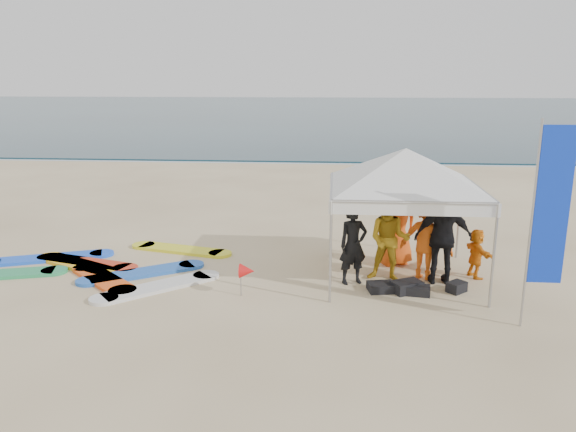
# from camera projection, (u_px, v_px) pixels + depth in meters

# --- Properties ---
(ground) EXTENTS (120.00, 120.00, 0.00)m
(ground) POSITION_uv_depth(u_px,v_px,m) (226.00, 320.00, 9.58)
(ground) COLOR beige
(ground) RESTS_ON ground
(ocean) EXTENTS (160.00, 84.00, 0.08)m
(ocean) POSITION_uv_depth(u_px,v_px,m) (320.00, 110.00, 67.59)
(ocean) COLOR #0C2633
(ocean) RESTS_ON ground
(shoreline_foam) EXTENTS (160.00, 1.20, 0.01)m
(shoreline_foam) POSITION_uv_depth(u_px,v_px,m) (297.00, 162.00, 27.18)
(shoreline_foam) COLOR silver
(shoreline_foam) RESTS_ON ground
(person_black_a) EXTENTS (0.68, 0.57, 1.59)m
(person_black_a) POSITION_uv_depth(u_px,v_px,m) (353.00, 245.00, 11.10)
(person_black_a) COLOR black
(person_black_a) RESTS_ON ground
(person_yellow) EXTENTS (0.97, 0.82, 1.74)m
(person_yellow) POSITION_uv_depth(u_px,v_px,m) (389.00, 239.00, 11.22)
(person_yellow) COLOR #BB8F1A
(person_yellow) RESTS_ON ground
(person_orange_a) EXTENTS (1.27, 1.06, 1.71)m
(person_orange_a) POSITION_uv_depth(u_px,v_px,m) (426.00, 238.00, 11.37)
(person_orange_a) COLOR #DE5713
(person_orange_a) RESTS_ON ground
(person_black_b) EXTENTS (1.14, 0.51, 1.91)m
(person_black_b) POSITION_uv_depth(u_px,v_px,m) (443.00, 237.00, 11.07)
(person_black_b) COLOR black
(person_black_b) RESTS_ON ground
(person_orange_b) EXTENTS (1.13, 0.98, 1.96)m
(person_orange_b) POSITION_uv_depth(u_px,v_px,m) (397.00, 221.00, 12.18)
(person_orange_b) COLOR #E45314
(person_orange_b) RESTS_ON ground
(person_seated) EXTENTS (0.58, 1.00, 1.03)m
(person_seated) POSITION_uv_depth(u_px,v_px,m) (476.00, 253.00, 11.49)
(person_seated) COLOR orange
(person_seated) RESTS_ON ground
(canopy_tent) EXTENTS (4.06, 4.06, 3.06)m
(canopy_tent) POSITION_uv_depth(u_px,v_px,m) (406.00, 149.00, 10.95)
(canopy_tent) COLOR #A5A5A8
(canopy_tent) RESTS_ON ground
(feather_flag) EXTENTS (0.58, 0.04, 3.42)m
(feather_flag) POSITION_uv_depth(u_px,v_px,m) (550.00, 209.00, 8.83)
(feather_flag) COLOR #A5A5A8
(feather_flag) RESTS_ON ground
(marker_pennant) EXTENTS (0.28, 0.28, 0.64)m
(marker_pennant) POSITION_uv_depth(u_px,v_px,m) (247.00, 271.00, 10.50)
(marker_pennant) COLOR #A5A5A8
(marker_pennant) RESTS_ON ground
(gear_pile) EXTENTS (1.95, 0.60, 0.22)m
(gear_pile) POSITION_uv_depth(u_px,v_px,m) (410.00, 288.00, 10.77)
(gear_pile) COLOR black
(gear_pile) RESTS_ON ground
(surfboard_spread) EXTENTS (5.26, 3.85, 0.07)m
(surfboard_spread) POSITION_uv_depth(u_px,v_px,m) (101.00, 267.00, 12.10)
(surfboard_spread) COLOR #F45314
(surfboard_spread) RESTS_ON ground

